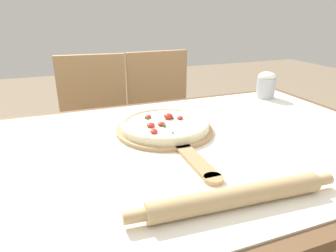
# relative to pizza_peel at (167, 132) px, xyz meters

# --- Properties ---
(dining_table) EXTENTS (1.41, 0.95, 0.74)m
(dining_table) POSITION_rel_pizza_peel_xyz_m (0.06, -0.09, -0.11)
(dining_table) COLOR brown
(dining_table) RESTS_ON ground_plane
(towel_cloth) EXTENTS (1.33, 0.87, 0.00)m
(towel_cloth) POSITION_rel_pizza_peel_xyz_m (0.06, -0.09, -0.01)
(towel_cloth) COLOR white
(towel_cloth) RESTS_ON dining_table
(pizza_peel) EXTENTS (0.33, 0.53, 0.01)m
(pizza_peel) POSITION_rel_pizza_peel_xyz_m (0.00, 0.00, 0.00)
(pizza_peel) COLOR tan
(pizza_peel) RESTS_ON towel_cloth
(pizza) EXTENTS (0.30, 0.30, 0.04)m
(pizza) POSITION_rel_pizza_peel_xyz_m (-0.00, 0.02, 0.02)
(pizza) COLOR beige
(pizza) RESTS_ON pizza_peel
(rolling_pin) EXTENTS (0.48, 0.07, 0.05)m
(rolling_pin) POSITION_rel_pizza_peel_xyz_m (-0.00, -0.42, 0.02)
(rolling_pin) COLOR tan
(rolling_pin) RESTS_ON towel_cloth
(chair_left) EXTENTS (0.44, 0.44, 0.90)m
(chair_left) POSITION_rel_pizza_peel_xyz_m (-0.15, 0.76, -0.23)
(chair_left) COLOR tan
(chair_left) RESTS_ON ground_plane
(chair_right) EXTENTS (0.40, 0.40, 0.90)m
(chair_right) POSITION_rel_pizza_peel_xyz_m (0.25, 0.76, -0.23)
(chair_right) COLOR tan
(chair_right) RESTS_ON ground_plane
(flour_cup) EXTENTS (0.08, 0.08, 0.12)m
(flour_cup) POSITION_rel_pizza_peel_xyz_m (0.58, 0.25, 0.06)
(flour_cup) COLOR #B2B7BC
(flour_cup) RESTS_ON towel_cloth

